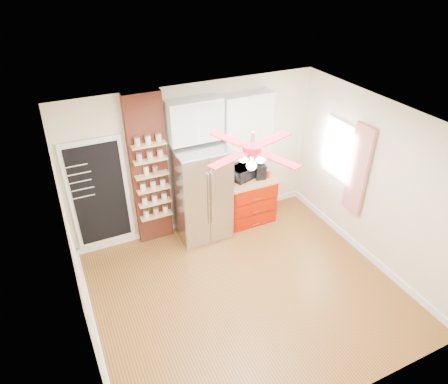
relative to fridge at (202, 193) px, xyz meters
name	(u,v)px	position (x,y,z in m)	size (l,w,h in m)	color
floor	(246,291)	(0.05, -1.63, -0.88)	(4.50, 4.50, 0.00)	brown
ceiling	(253,128)	(0.05, -1.63, 1.83)	(4.50, 4.50, 0.00)	white
wall_back	(195,159)	(0.05, 0.37, 0.48)	(4.50, 0.02, 2.70)	beige
wall_front	(346,329)	(0.05, -3.63, 0.48)	(4.50, 0.02, 2.70)	beige
wall_left	(79,269)	(-2.20, -1.63, 0.48)	(0.02, 4.00, 2.70)	beige
wall_right	(376,184)	(2.30, -1.63, 0.48)	(0.02, 4.00, 2.70)	beige
chalkboard	(99,194)	(-1.65, 0.33, 0.23)	(0.95, 0.05, 1.95)	white
brick_pillar	(149,171)	(-0.80, 0.29, 0.48)	(0.60, 0.16, 2.70)	brown
fridge	(202,193)	(0.00, 0.00, 0.00)	(0.90, 0.70, 1.75)	#BBBBC0
upper_glass_cabinet	(195,120)	(0.00, 0.20, 1.27)	(0.90, 0.35, 0.70)	white
red_cabinet	(249,199)	(0.97, 0.05, -0.42)	(0.94, 0.64, 0.90)	#9D1400
upper_shelf_unit	(247,126)	(0.97, 0.22, 1.00)	(0.90, 0.30, 1.15)	white
window	(340,150)	(2.28, -0.73, 0.68)	(0.04, 0.75, 1.05)	white
curtain	(358,170)	(2.23, -1.28, 0.57)	(0.06, 0.40, 1.55)	red
ceiling_fan	(252,149)	(0.05, -1.63, 1.55)	(1.40, 1.40, 0.44)	silver
toaster_oven	(243,173)	(0.86, 0.10, 0.15)	(0.45, 0.30, 0.25)	black
coffee_maker	(260,171)	(1.16, 0.01, 0.16)	(0.18, 0.22, 0.27)	black
canister_left	(268,174)	(1.29, -0.05, 0.10)	(0.09, 0.09, 0.14)	red
canister_right	(265,170)	(1.34, 0.12, 0.09)	(0.09, 0.09, 0.13)	#BA360A
pantry_jar_oats	(146,170)	(-0.88, 0.18, 0.57)	(0.08, 0.08, 0.14)	#F1EDB8
pantry_jar_beans	(155,170)	(-0.74, 0.14, 0.56)	(0.08, 0.08, 0.12)	#8D5B48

